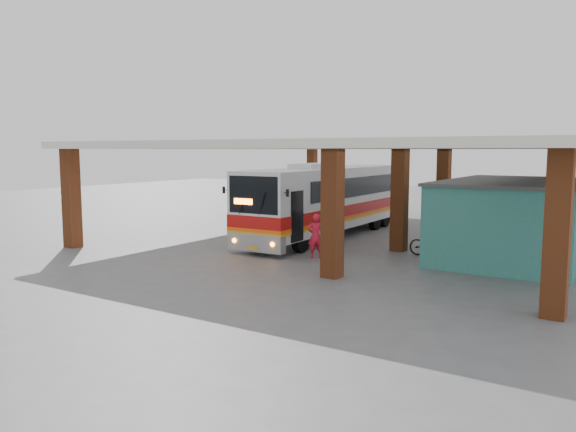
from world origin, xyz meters
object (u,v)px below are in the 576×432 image
Objects in this scene: coach_bus at (325,200)px; motorcycle at (433,244)px; pedestrian at (316,236)px; red_chair at (469,231)px.

coach_bus is 6.32× the size of motorcycle.
pedestrian is (2.34, -5.00, -0.93)m from coach_bus.
coach_bus is 7.10m from red_chair.
coach_bus is 6.75m from motorcycle.
motorcycle is (6.23, -2.27, -1.29)m from coach_bus.
red_chair is (6.19, 3.18, -1.42)m from coach_bus.
motorcycle is 5.45m from red_chair.
coach_bus is at bearing -156.64° from red_chair.
pedestrian is at bearing -66.20° from coach_bus.
motorcycle is at bearing -93.40° from red_chair.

